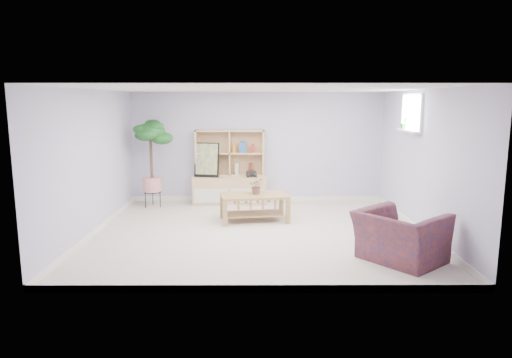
{
  "coord_description": "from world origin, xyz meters",
  "views": [
    {
      "loc": [
        -0.06,
        -7.51,
        2.21
      ],
      "look_at": [
        -0.03,
        0.37,
        0.86
      ],
      "focal_mm": 32.0,
      "sensor_mm": 36.0,
      "label": 1
    }
  ],
  "objects_px": {
    "storage_unit": "(230,167)",
    "armchair": "(400,233)",
    "floor_tree": "(151,164)",
    "coffee_table": "(254,208)"
  },
  "relations": [
    {
      "from": "armchair",
      "to": "floor_tree",
      "type": "bearing_deg",
      "value": 12.02
    },
    {
      "from": "floor_tree",
      "to": "coffee_table",
      "type": "bearing_deg",
      "value": -28.15
    },
    {
      "from": "coffee_table",
      "to": "armchair",
      "type": "xyz_separation_m",
      "value": [
        2.03,
        -2.18,
        0.15
      ]
    },
    {
      "from": "floor_tree",
      "to": "storage_unit",
      "type": "bearing_deg",
      "value": 11.74
    },
    {
      "from": "storage_unit",
      "to": "armchair",
      "type": "bearing_deg",
      "value": -55.12
    },
    {
      "from": "coffee_table",
      "to": "floor_tree",
      "type": "height_order",
      "value": "floor_tree"
    },
    {
      "from": "storage_unit",
      "to": "armchair",
      "type": "relative_size",
      "value": 1.47
    },
    {
      "from": "floor_tree",
      "to": "armchair",
      "type": "bearing_deg",
      "value": -38.62
    },
    {
      "from": "storage_unit",
      "to": "floor_tree",
      "type": "height_order",
      "value": "floor_tree"
    },
    {
      "from": "coffee_table",
      "to": "armchair",
      "type": "distance_m",
      "value": 2.98
    }
  ]
}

